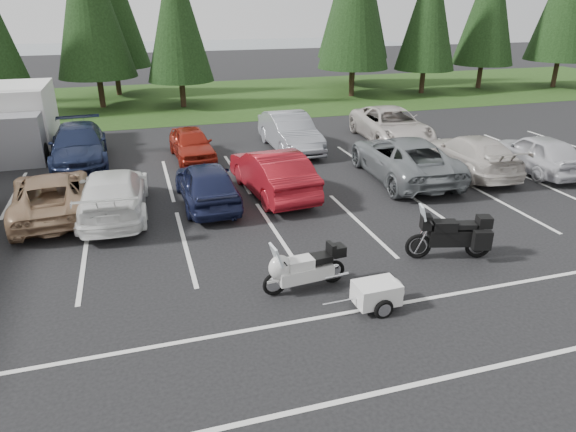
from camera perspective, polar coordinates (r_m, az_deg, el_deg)
The scene contains 22 objects.
ground at distance 14.32m, azimuth -2.12°, elevation -3.82°, with size 120.00×120.00×0.00m, color black.
grass_strip at distance 37.08m, azimuth -11.92°, elevation 12.49°, with size 80.00×16.00×0.01m, color #1C3711.
lake_water at distance 68.07m, azimuth -11.19°, elevation 17.13°, with size 70.00×50.00×0.02m, color slate.
box_truck at distance 25.83m, azimuth -27.59°, elevation 9.24°, with size 2.40×5.60×2.90m, color silver, non-canonical shape.
stall_markings at distance 16.08m, azimuth -3.95°, elevation -0.72°, with size 32.00×16.00×0.01m, color silver.
conifer_5 at distance 34.14m, azimuth -12.30°, elevation 21.12°, with size 4.14×4.14×9.63m.
conifer_7 at distance 39.96m, azimuth 15.44°, elevation 21.31°, with size 4.27×4.27×9.94m.
conifer_8 at distance 43.70m, azimuth 21.51°, elevation 21.16°, with size 4.53×4.53×10.56m.
car_near_2 at distance 17.99m, azimuth -24.84°, elevation 2.13°, with size 2.32×5.03×1.40m, color #9B785A.
car_near_3 at distance 17.30m, azimuth -18.84°, elevation 2.44°, with size 2.08×5.13×1.49m, color white.
car_near_4 at distance 17.47m, azimuth -9.04°, elevation 3.62°, with size 1.76×4.38×1.49m, color #181D3D.
car_near_5 at distance 18.19m, azimuth -1.77°, elevation 4.90°, with size 1.71×4.91×1.62m, color maroon.
car_near_6 at distance 20.36m, azimuth 12.70°, elevation 6.34°, with size 2.71×5.88×1.63m, color slate.
car_near_7 at distance 21.84m, azimuth 19.59°, elevation 6.50°, with size 2.09×5.14×1.49m, color beige.
car_near_8 at distance 22.99m, azimuth 25.99°, elevation 6.32°, with size 1.80×4.47×1.52m, color silver.
car_far_1 at distance 23.45m, azimuth -22.22°, elevation 7.31°, with size 2.22×5.45×1.58m, color #18213E.
car_far_2 at distance 22.81m, azimuth -10.66°, elevation 7.91°, with size 1.59×3.95×1.34m, color maroon.
car_far_3 at distance 23.80m, azimuth 0.21°, elevation 9.32°, with size 1.76×5.04×1.66m, color gray.
car_far_4 at distance 25.76m, azimuth 11.41°, elevation 9.86°, with size 2.66×5.76×1.60m, color beige.
touring_motorcycle at distance 12.20m, azimuth 1.89°, elevation -5.41°, with size 2.36×0.73×1.31m, color silver, non-canonical shape.
cargo_trailer at distance 11.78m, azimuth 9.76°, elevation -8.70°, with size 1.43×0.81×0.66m, color silver, non-canonical shape.
adventure_motorcycle at distance 14.23m, azimuth 17.57°, elevation -1.65°, with size 2.57×0.89×1.56m, color black, non-canonical shape.
Camera 1 is at (-3.19, -12.38, 6.45)m, focal length 32.00 mm.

